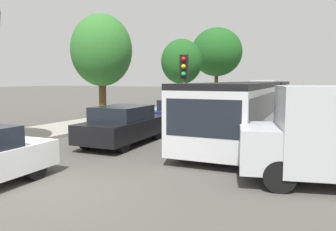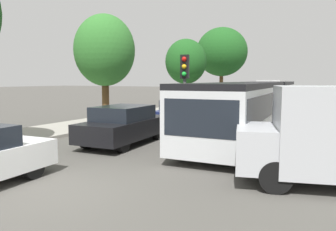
{
  "view_description": "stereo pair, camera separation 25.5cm",
  "coord_description": "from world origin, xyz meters",
  "px_view_note": "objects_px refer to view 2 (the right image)",
  "views": [
    {
      "loc": [
        5.33,
        -5.08,
        2.45
      ],
      "look_at": [
        0.2,
        5.19,
        1.2
      ],
      "focal_mm": 35.0,
      "sensor_mm": 36.0,
      "label": 1
    },
    {
      "loc": [
        5.56,
        -4.96,
        2.45
      ],
      "look_at": [
        0.2,
        5.19,
        1.2
      ],
      "focal_mm": 35.0,
      "sensor_mm": 36.0,
      "label": 2
    }
  ],
  "objects_px": {
    "queued_car_navy": "(182,113)",
    "queued_car_tan": "(219,104)",
    "traffic_light": "(185,79)",
    "tree_left_far": "(186,62)",
    "city_bus_rear": "(274,88)",
    "tree_left_distant": "(222,52)",
    "queued_car_black": "(124,125)",
    "articulated_bus": "(254,103)",
    "queued_car_blue": "(245,100)",
    "tree_left_mid": "(105,51)"
  },
  "relations": [
    {
      "from": "queued_car_navy",
      "to": "tree_left_distant",
      "type": "relative_size",
      "value": 0.54
    },
    {
      "from": "queued_car_black",
      "to": "tree_left_distant",
      "type": "relative_size",
      "value": 0.56
    },
    {
      "from": "city_bus_rear",
      "to": "articulated_bus",
      "type": "bearing_deg",
      "value": -175.37
    },
    {
      "from": "queued_car_black",
      "to": "tree_left_far",
      "type": "bearing_deg",
      "value": 12.12
    },
    {
      "from": "articulated_bus",
      "to": "queued_car_navy",
      "type": "bearing_deg",
      "value": -89.39
    },
    {
      "from": "queued_car_navy",
      "to": "tree_left_distant",
      "type": "bearing_deg",
      "value": 8.39
    },
    {
      "from": "queued_car_navy",
      "to": "queued_car_tan",
      "type": "relative_size",
      "value": 0.93
    },
    {
      "from": "queued_car_blue",
      "to": "tree_left_mid",
      "type": "xyz_separation_m",
      "value": [
        -4.41,
        -13.15,
        3.28
      ]
    },
    {
      "from": "queued_car_blue",
      "to": "tree_left_far",
      "type": "xyz_separation_m",
      "value": [
        -4.04,
        -3.26,
        3.16
      ]
    },
    {
      "from": "tree_left_mid",
      "to": "tree_left_distant",
      "type": "relative_size",
      "value": 0.78
    },
    {
      "from": "queued_car_tan",
      "to": "tree_left_distant",
      "type": "bearing_deg",
      "value": 14.31
    },
    {
      "from": "traffic_light",
      "to": "queued_car_black",
      "type": "bearing_deg",
      "value": -73.96
    },
    {
      "from": "queued_car_tan",
      "to": "tree_left_mid",
      "type": "height_order",
      "value": "tree_left_mid"
    },
    {
      "from": "queued_car_navy",
      "to": "tree_left_mid",
      "type": "height_order",
      "value": "tree_left_mid"
    },
    {
      "from": "city_bus_rear",
      "to": "tree_left_far",
      "type": "height_order",
      "value": "tree_left_far"
    },
    {
      "from": "queued_car_tan",
      "to": "tree_left_mid",
      "type": "bearing_deg",
      "value": 147.48
    },
    {
      "from": "city_bus_rear",
      "to": "tree_left_distant",
      "type": "relative_size",
      "value": 1.47
    },
    {
      "from": "tree_left_distant",
      "to": "articulated_bus",
      "type": "bearing_deg",
      "value": -66.35
    },
    {
      "from": "tree_left_mid",
      "to": "traffic_light",
      "type": "bearing_deg",
      "value": -26.34
    },
    {
      "from": "queued_car_tan",
      "to": "tree_left_distant",
      "type": "xyz_separation_m",
      "value": [
        -3.39,
        10.55,
        4.5
      ]
    },
    {
      "from": "queued_car_black",
      "to": "traffic_light",
      "type": "height_order",
      "value": "traffic_light"
    },
    {
      "from": "city_bus_rear",
      "to": "queued_car_tan",
      "type": "distance_m",
      "value": 20.14
    },
    {
      "from": "queued_car_tan",
      "to": "tree_left_far",
      "type": "bearing_deg",
      "value": 52.11
    },
    {
      "from": "articulated_bus",
      "to": "city_bus_rear",
      "type": "bearing_deg",
      "value": -174.69
    },
    {
      "from": "tree_left_distant",
      "to": "tree_left_mid",
      "type": "bearing_deg",
      "value": -92.22
    },
    {
      "from": "articulated_bus",
      "to": "tree_left_distant",
      "type": "bearing_deg",
      "value": -159.14
    },
    {
      "from": "tree_left_mid",
      "to": "city_bus_rear",
      "type": "bearing_deg",
      "value": 81.22
    },
    {
      "from": "queued_car_tan",
      "to": "queued_car_black",
      "type": "bearing_deg",
      "value": 177.78
    },
    {
      "from": "tree_left_distant",
      "to": "queued_car_tan",
      "type": "bearing_deg",
      "value": -72.21
    },
    {
      "from": "traffic_light",
      "to": "tree_left_far",
      "type": "xyz_separation_m",
      "value": [
        -5.95,
        13.01,
        1.42
      ]
    },
    {
      "from": "queued_car_navy",
      "to": "queued_car_tan",
      "type": "bearing_deg",
      "value": -2.07
    },
    {
      "from": "queued_car_black",
      "to": "tree_left_distant",
      "type": "distance_m",
      "value": 22.97
    },
    {
      "from": "tree_left_far",
      "to": "queued_car_black",
      "type": "bearing_deg",
      "value": -74.4
    },
    {
      "from": "traffic_light",
      "to": "queued_car_tan",
      "type": "bearing_deg",
      "value": 176.74
    },
    {
      "from": "tree_left_far",
      "to": "tree_left_distant",
      "type": "relative_size",
      "value": 0.74
    },
    {
      "from": "queued_car_black",
      "to": "queued_car_navy",
      "type": "xyz_separation_m",
      "value": [
        -0.1,
        5.38,
        -0.02
      ]
    },
    {
      "from": "city_bus_rear",
      "to": "queued_car_blue",
      "type": "distance_m",
      "value": 14.35
    },
    {
      "from": "queued_car_navy",
      "to": "queued_car_tan",
      "type": "distance_m",
      "value": 6.3
    },
    {
      "from": "traffic_light",
      "to": "tree_left_distant",
      "type": "relative_size",
      "value": 0.44
    },
    {
      "from": "city_bus_rear",
      "to": "queued_car_blue",
      "type": "bearing_deg",
      "value": 177.18
    },
    {
      "from": "articulated_bus",
      "to": "queued_car_tan",
      "type": "xyz_separation_m",
      "value": [
        -3.89,
        6.07,
        -0.58
      ]
    },
    {
      "from": "city_bus_rear",
      "to": "tree_left_far",
      "type": "bearing_deg",
      "value": 164.1
    },
    {
      "from": "queued_car_navy",
      "to": "articulated_bus",
      "type": "bearing_deg",
      "value": -90.08
    },
    {
      "from": "traffic_light",
      "to": "articulated_bus",
      "type": "bearing_deg",
      "value": 144.01
    },
    {
      "from": "city_bus_rear",
      "to": "tree_left_distant",
      "type": "height_order",
      "value": "tree_left_distant"
    },
    {
      "from": "articulated_bus",
      "to": "queued_car_black",
      "type": "height_order",
      "value": "articulated_bus"
    },
    {
      "from": "queued_car_black",
      "to": "traffic_light",
      "type": "xyz_separation_m",
      "value": [
        1.98,
        1.2,
        1.75
      ]
    },
    {
      "from": "traffic_light",
      "to": "tree_left_distant",
      "type": "height_order",
      "value": "tree_left_distant"
    },
    {
      "from": "articulated_bus",
      "to": "traffic_light",
      "type": "xyz_separation_m",
      "value": [
        -1.66,
        -4.4,
        1.15
      ]
    },
    {
      "from": "queued_car_navy",
      "to": "queued_car_tan",
      "type": "xyz_separation_m",
      "value": [
        -0.16,
        6.3,
        0.05
      ]
    }
  ]
}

